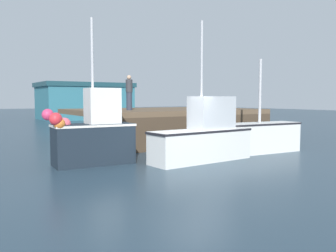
# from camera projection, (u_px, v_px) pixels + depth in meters

# --- Properties ---
(ground) EXTENTS (120.00, 160.00, 0.10)m
(ground) POSITION_uv_depth(u_px,v_px,m) (193.00, 170.00, 12.26)
(ground) COLOR #283D4C
(pier) EXTENTS (9.90, 6.77, 1.79)m
(pier) POSITION_uv_depth(u_px,v_px,m) (168.00, 115.00, 19.71)
(pier) COLOR brown
(pier) RESTS_ON ground
(fishing_boat_near_left) EXTENTS (3.11, 1.41, 5.21)m
(fishing_boat_near_left) POSITION_uv_depth(u_px,v_px,m) (94.00, 135.00, 12.88)
(fishing_boat_near_left) COLOR #19232D
(fishing_boat_near_left) RESTS_ON ground
(fishing_boat_near_right) EXTENTS (4.33, 1.49, 5.24)m
(fishing_boat_near_right) POSITION_uv_depth(u_px,v_px,m) (204.00, 137.00, 13.63)
(fishing_boat_near_right) COLOR silver
(fishing_boat_near_right) RESTS_ON ground
(fishing_boat_mid) EXTENTS (4.04, 1.37, 4.08)m
(fishing_boat_mid) POSITION_uv_depth(u_px,v_px,m) (259.00, 137.00, 15.72)
(fishing_boat_mid) COLOR silver
(fishing_boat_mid) RESTS_ON ground
(rowboat) EXTENTS (1.67, 1.11, 0.35)m
(rowboat) POSITION_uv_depth(u_px,v_px,m) (256.00, 142.00, 18.33)
(rowboat) COLOR white
(rowboat) RESTS_ON ground
(dockworker) EXTENTS (0.34, 0.34, 1.76)m
(dockworker) POSITION_uv_depth(u_px,v_px,m) (129.00, 93.00, 18.09)
(dockworker) COLOR #2D3342
(dockworker) RESTS_ON pier
(warehouse) EXTENTS (10.29, 6.77, 4.19)m
(warehouse) POSITION_uv_depth(u_px,v_px,m) (85.00, 101.00, 42.19)
(warehouse) COLOR #2D6B7A
(warehouse) RESTS_ON ground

